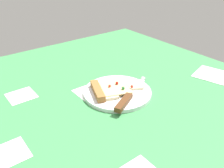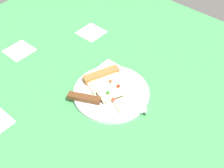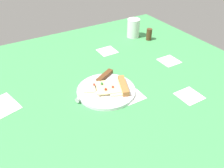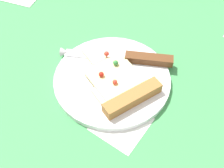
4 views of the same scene
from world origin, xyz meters
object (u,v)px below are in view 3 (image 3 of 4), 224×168
(plate, at_px, (106,91))
(knife, at_px, (99,81))
(pizza_slice, at_px, (112,87))
(pepper_shaker, at_px, (149,34))
(drinking_glass, at_px, (133,28))

(plate, bearing_deg, knife, 2.59)
(pizza_slice, bearing_deg, plate, 90.04)
(plate, distance_m, pizza_slice, 0.03)
(knife, bearing_deg, pepper_shaker, -88.90)
(plate, height_order, knife, knife)
(pizza_slice, bearing_deg, pepper_shaker, -32.20)
(pizza_slice, relative_size, knife, 0.85)
(knife, bearing_deg, plate, 155.42)
(pizza_slice, relative_size, drinking_glass, 1.81)
(plate, relative_size, pizza_slice, 1.24)
(knife, height_order, pepper_shaker, pepper_shaker)
(pepper_shaker, bearing_deg, plate, 123.77)
(pizza_slice, relative_size, pepper_shaker, 2.91)
(plate, bearing_deg, pepper_shaker, -56.23)
(drinking_glass, bearing_deg, pepper_shaker, -147.87)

